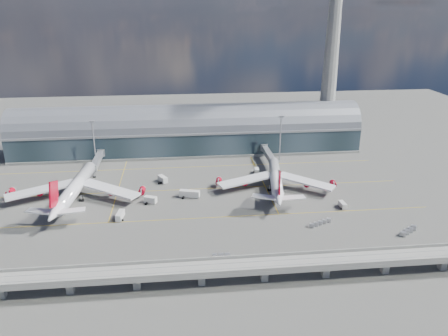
{
  "coord_description": "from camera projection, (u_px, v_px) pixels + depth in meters",
  "views": [
    {
      "loc": [
        -5.26,
        -170.32,
        83.01
      ],
      "look_at": [
        14.04,
        10.0,
        14.0
      ],
      "focal_mm": 35.0,
      "sensor_mm": 36.0,
      "label": 1
    }
  ],
  "objects": [
    {
      "name": "control_tower",
      "position": [
        331.0,
        59.0,
        255.55
      ],
      "size": [
        19.0,
        19.0,
        103.0
      ],
      "color": "gray",
      "rests_on": "ground"
    },
    {
      "name": "cargo_train_0",
      "position": [
        221.0,
        256.0,
        151.16
      ],
      "size": [
        6.64,
        1.52,
        1.48
      ],
      "rotation": [
        0.0,
        0.0,
        1.59
      ],
      "color": "gray",
      "rests_on": "ground"
    },
    {
      "name": "jet_bridge_right",
      "position": [
        268.0,
        154.0,
        238.31
      ],
      "size": [
        4.4,
        32.0,
        7.25
      ],
      "color": "gray",
      "rests_on": "ground"
    },
    {
      "name": "airliner_right",
      "position": [
        276.0,
        180.0,
        205.01
      ],
      "size": [
        56.84,
        59.47,
        18.92
      ],
      "rotation": [
        0.0,
        0.0,
        -0.17
      ],
      "color": "white",
      "rests_on": "ground"
    },
    {
      "name": "floodlight_mast_left",
      "position": [
        94.0,
        143.0,
        229.61
      ],
      "size": [
        3.0,
        0.7,
        25.7
      ],
      "color": "gray",
      "rests_on": "ground"
    },
    {
      "name": "cargo_train_1",
      "position": [
        320.0,
        223.0,
        173.8
      ],
      "size": [
        10.55,
        5.78,
        1.46
      ],
      "rotation": [
        0.0,
        0.0,
        1.14
      ],
      "color": "gray",
      "rests_on": "ground"
    },
    {
      "name": "ground",
      "position": [
        194.0,
        208.0,
        188.32
      ],
      "size": [
        500.0,
        500.0,
        0.0
      ],
      "primitive_type": "plane",
      "color": "#474744",
      "rests_on": "ground"
    },
    {
      "name": "service_truck_4",
      "position": [
        257.0,
        171.0,
        225.73
      ],
      "size": [
        2.68,
        4.81,
        2.68
      ],
      "rotation": [
        0.0,
        0.0,
        -0.1
      ],
      "color": "beige",
      "rests_on": "ground"
    },
    {
      "name": "service_truck_2",
      "position": [
        190.0,
        194.0,
        197.8
      ],
      "size": [
        9.54,
        4.96,
        3.32
      ],
      "rotation": [
        0.0,
        0.0,
        1.3
      ],
      "color": "beige",
      "rests_on": "ground"
    },
    {
      "name": "service_truck_1",
      "position": [
        150.0,
        200.0,
        192.02
      ],
      "size": [
        5.99,
        4.5,
        3.16
      ],
      "rotation": [
        0.0,
        0.0,
        1.15
      ],
      "color": "beige",
      "rests_on": "ground"
    },
    {
      "name": "airliner_left",
      "position": [
        75.0,
        188.0,
        193.84
      ],
      "size": [
        61.99,
        65.15,
        19.84
      ],
      "rotation": [
        0.0,
        0.0,
        -0.08
      ],
      "color": "white",
      "rests_on": "ground"
    },
    {
      "name": "floodlight_mast_right",
      "position": [
        280.0,
        137.0,
        239.56
      ],
      "size": [
        3.0,
        0.7,
        25.7
      ],
      "color": "gray",
      "rests_on": "ground"
    },
    {
      "name": "terminal",
      "position": [
        188.0,
        132.0,
        256.76
      ],
      "size": [
        200.0,
        30.0,
        28.0
      ],
      "color": "#1F2D34",
      "rests_on": "ground"
    },
    {
      "name": "cargo_train_2",
      "position": [
        408.0,
        231.0,
        167.46
      ],
      "size": [
        9.39,
        7.0,
        1.7
      ],
      "rotation": [
        0.0,
        0.0,
        0.98
      ],
      "color": "gray",
      "rests_on": "ground"
    },
    {
      "name": "service_truck_3",
      "position": [
        342.0,
        205.0,
        187.86
      ],
      "size": [
        2.37,
        5.34,
        2.54
      ],
      "rotation": [
        0.0,
        0.0,
        0.04
      ],
      "color": "beige",
      "rests_on": "ground"
    },
    {
      "name": "jet_bridge_left",
      "position": [
        98.0,
        159.0,
        230.99
      ],
      "size": [
        4.4,
        28.0,
        7.25
      ],
      "color": "gray",
      "rests_on": "ground"
    },
    {
      "name": "service_truck_5",
      "position": [
        163.0,
        179.0,
        214.45
      ],
      "size": [
        5.22,
        6.83,
        3.11
      ],
      "rotation": [
        0.0,
        0.0,
        0.49
      ],
      "color": "beige",
      "rests_on": "ground"
    },
    {
      "name": "service_truck_0",
      "position": [
        120.0,
        215.0,
        178.27
      ],
      "size": [
        3.24,
        7.15,
        2.86
      ],
      "rotation": [
        0.0,
        0.0,
        -0.14
      ],
      "color": "beige",
      "rests_on": "ground"
    },
    {
      "name": "guideway",
      "position": [
        201.0,
        270.0,
        135.33
      ],
      "size": [
        220.0,
        8.5,
        7.2
      ],
      "color": "gray",
      "rests_on": "ground"
    },
    {
      "name": "taxi_lines",
      "position": [
        192.0,
        187.0,
        208.86
      ],
      "size": [
        200.0,
        80.12,
        0.01
      ],
      "color": "gold",
      "rests_on": "ground"
    }
  ]
}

